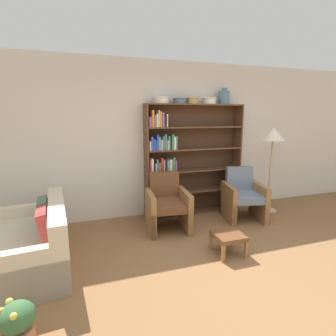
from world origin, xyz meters
name	(u,v)px	position (x,y,z in m)	size (l,w,h in m)	color
ground_plane	(250,280)	(0.00, 0.00, 0.00)	(24.00, 24.00, 0.00)	brown
wall_back	(178,139)	(0.00, 2.35, 1.38)	(12.00, 0.06, 2.75)	silver
bookshelf	(185,161)	(0.08, 2.17, 1.00)	(1.82, 0.30, 2.01)	brown
bowl_copper	(161,100)	(-0.37, 2.16, 2.07)	(0.27, 0.27, 0.11)	silver
bowl_stoneware	(180,100)	(-0.03, 2.16, 2.06)	(0.25, 0.25, 0.10)	slate
bowl_slate	(193,100)	(0.21, 2.16, 2.07)	(0.22, 0.22, 0.11)	tan
bowl_sage	(210,101)	(0.54, 2.16, 2.07)	(0.26, 0.26, 0.11)	silver
vase_tall	(224,97)	(0.83, 2.16, 2.14)	(0.19, 0.19, 0.29)	slate
couch	(32,245)	(-2.33, 1.06, 0.28)	(1.02, 1.61, 0.78)	beige
armchair_leather	(167,205)	(-0.44, 1.61, 0.40)	(0.70, 0.74, 0.89)	olive
armchair_cushioned	(243,196)	(0.97, 1.61, 0.40)	(0.77, 0.80, 0.89)	olive
floor_lamp	(273,138)	(1.66, 1.77, 1.40)	(0.43, 0.43, 1.60)	tan
footstool	(228,237)	(0.07, 0.59, 0.23)	(0.38, 0.38, 0.28)	olive
potted_plant	(18,323)	(-2.25, -0.15, 0.20)	(0.27, 0.27, 0.38)	#B7704C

